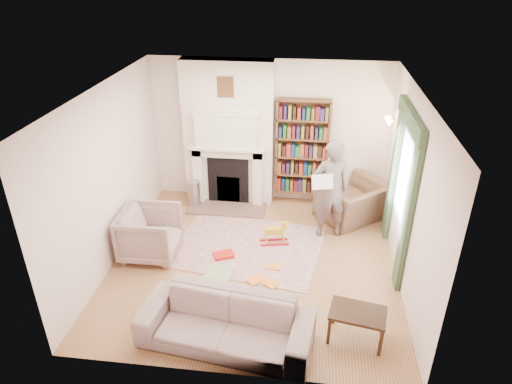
# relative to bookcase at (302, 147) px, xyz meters

# --- Properties ---
(floor) EXTENTS (4.50, 4.50, 0.00)m
(floor) POSITION_rel_bookcase_xyz_m (-0.65, -2.12, -1.18)
(floor) COLOR brown
(floor) RESTS_ON ground
(ceiling) EXTENTS (4.50, 4.50, 0.00)m
(ceiling) POSITION_rel_bookcase_xyz_m (-0.65, -2.12, 1.62)
(ceiling) COLOR white
(ceiling) RESTS_ON wall_back
(wall_back) EXTENTS (4.50, 0.00, 4.50)m
(wall_back) POSITION_rel_bookcase_xyz_m (-0.65, 0.13, 0.22)
(wall_back) COLOR white
(wall_back) RESTS_ON floor
(wall_front) EXTENTS (4.50, 0.00, 4.50)m
(wall_front) POSITION_rel_bookcase_xyz_m (-0.65, -4.37, 0.22)
(wall_front) COLOR white
(wall_front) RESTS_ON floor
(wall_left) EXTENTS (0.00, 4.50, 4.50)m
(wall_left) POSITION_rel_bookcase_xyz_m (-2.90, -2.12, 0.22)
(wall_left) COLOR white
(wall_left) RESTS_ON floor
(wall_right) EXTENTS (0.00, 4.50, 4.50)m
(wall_right) POSITION_rel_bookcase_xyz_m (1.60, -2.12, 0.22)
(wall_right) COLOR white
(wall_right) RESTS_ON floor
(fireplace) EXTENTS (1.70, 0.58, 2.80)m
(fireplace) POSITION_rel_bookcase_xyz_m (-1.40, -0.07, 0.21)
(fireplace) COLOR white
(fireplace) RESTS_ON floor
(bookcase) EXTENTS (1.00, 0.24, 1.85)m
(bookcase) POSITION_rel_bookcase_xyz_m (0.00, 0.00, 0.00)
(bookcase) COLOR brown
(bookcase) RESTS_ON floor
(window) EXTENTS (0.02, 0.90, 1.30)m
(window) POSITION_rel_bookcase_xyz_m (1.58, -1.72, 0.27)
(window) COLOR silver
(window) RESTS_ON wall_right
(curtain_left) EXTENTS (0.07, 0.32, 2.40)m
(curtain_left) POSITION_rel_bookcase_xyz_m (1.55, -2.42, 0.02)
(curtain_left) COLOR #30462D
(curtain_left) RESTS_ON floor
(curtain_right) EXTENTS (0.07, 0.32, 2.40)m
(curtain_right) POSITION_rel_bookcase_xyz_m (1.55, -1.02, 0.02)
(curtain_right) COLOR #30462D
(curtain_right) RESTS_ON floor
(pelmet) EXTENTS (0.09, 1.70, 0.24)m
(pelmet) POSITION_rel_bookcase_xyz_m (1.54, -1.72, 1.20)
(pelmet) COLOR #30462D
(pelmet) RESTS_ON wall_right
(wall_sconce) EXTENTS (0.20, 0.24, 0.24)m
(wall_sconce) POSITION_rel_bookcase_xyz_m (1.38, -0.62, 0.72)
(wall_sconce) COLOR gold
(wall_sconce) RESTS_ON wall_right
(rug) EXTENTS (2.70, 2.23, 0.01)m
(rug) POSITION_rel_bookcase_xyz_m (-0.81, -1.71, -1.17)
(rug) COLOR #C0B591
(rug) RESTS_ON floor
(armchair_reading) EXTENTS (1.51, 1.49, 0.74)m
(armchair_reading) POSITION_rel_bookcase_xyz_m (0.98, -0.55, -0.80)
(armchair_reading) COLOR #442E24
(armchair_reading) RESTS_ON floor
(armchair_left) EXTENTS (0.92, 0.89, 0.82)m
(armchair_left) POSITION_rel_bookcase_xyz_m (-2.36, -2.12, -0.76)
(armchair_left) COLOR #BCAD9B
(armchair_left) RESTS_ON floor
(sofa) EXTENTS (2.28, 1.15, 0.64)m
(sofa) POSITION_rel_bookcase_xyz_m (-0.79, -3.87, -0.86)
(sofa) COLOR #9D9382
(sofa) RESTS_ON floor
(man_reading) EXTENTS (0.74, 0.59, 1.79)m
(man_reading) POSITION_rel_bookcase_xyz_m (0.53, -1.15, -0.28)
(man_reading) COLOR #5B4C49
(man_reading) RESTS_ON floor
(newspaper) EXTENTS (0.37, 0.19, 0.24)m
(newspaper) POSITION_rel_bookcase_xyz_m (0.38, -1.35, -0.04)
(newspaper) COLOR silver
(newspaper) RESTS_ON man_reading
(coffee_table) EXTENTS (0.77, 0.57, 0.45)m
(coffee_table) POSITION_rel_bookcase_xyz_m (0.86, -3.61, -0.95)
(coffee_table) COLOR black
(coffee_table) RESTS_ON floor
(paraffin_heater) EXTENTS (0.31, 0.31, 0.55)m
(paraffin_heater) POSITION_rel_bookcase_xyz_m (-2.05, -0.45, -0.90)
(paraffin_heater) COLOR #999BA0
(paraffin_heater) RESTS_ON floor
(rocking_horse) EXTENTS (0.51, 0.29, 0.42)m
(rocking_horse) POSITION_rel_bookcase_xyz_m (-0.37, -1.56, -0.96)
(rocking_horse) COLOR gold
(rocking_horse) RESTS_ON rug
(board_game) EXTENTS (0.45, 0.45, 0.03)m
(board_game) POSITION_rel_bookcase_xyz_m (-1.15, -2.52, -1.15)
(board_game) COLOR #E7EB53
(board_game) RESTS_ON rug
(game_box_lid) EXTENTS (0.39, 0.33, 0.05)m
(game_box_lid) POSITION_rel_bookcase_xyz_m (-1.16, -2.05, -1.14)
(game_box_lid) COLOR red
(game_box_lid) RESTS_ON rug
(comic_annuals) EXTENTS (0.54, 0.67, 0.02)m
(comic_annuals) POSITION_rel_bookcase_xyz_m (-0.41, -2.50, -1.16)
(comic_annuals) COLOR red
(comic_annuals) RESTS_ON rug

